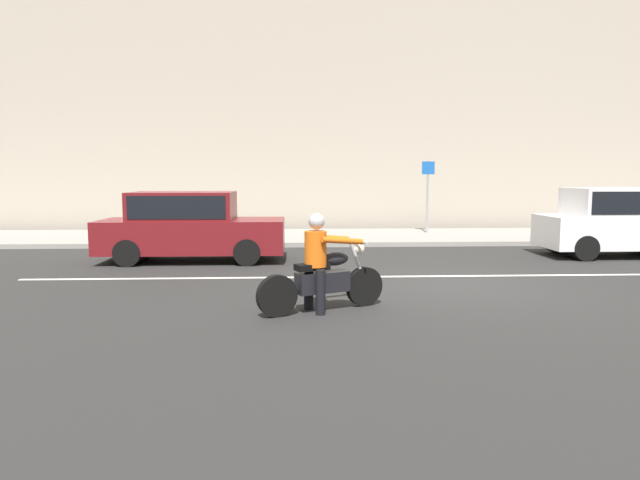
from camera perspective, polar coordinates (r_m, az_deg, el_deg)
ground_plane at (r=11.08m, az=13.76°, el=-4.50°), size 80.00×80.00×0.00m
sidewalk_slab at (r=18.80m, az=6.91°, el=0.35°), size 40.00×4.40×0.14m
building_facade at (r=22.51m, az=5.66°, el=18.12°), size 40.00×1.40×13.22m
lane_marking_stripe at (r=12.00m, az=13.71°, el=-3.64°), size 18.00×0.14×0.01m
motorcycle_with_rider_orange_stripe at (r=8.57m, az=0.19°, el=-3.23°), size 2.02×1.10×1.54m
parked_hatchback_white at (r=16.40m, az=28.16°, el=1.73°), size 3.70×1.76×1.80m
parked_sedan_maroon at (r=14.01m, az=-13.36°, el=1.44°), size 4.49×1.82×1.72m
street_sign_post at (r=19.61m, az=11.09°, el=5.19°), size 0.44×0.08×2.51m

